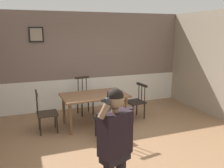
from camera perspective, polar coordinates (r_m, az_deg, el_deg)
The scene contains 8 objects.
ground_plane at distance 4.97m, azimuth 2.16°, elevation -14.98°, with size 6.84×6.84×0.00m, color #846042.
room_back_partition at distance 7.15m, azimuth -6.45°, elevation 5.10°, with size 6.22×0.17×2.84m.
dining_table at distance 5.85m, azimuth -4.29°, elevation -3.44°, with size 1.62×1.01×0.78m.
chair_near_window at distance 5.68m, azimuth -15.74°, elevation -6.66°, with size 0.47×0.47×0.98m.
chair_by_doorway at distance 6.70m, azimuth -6.64°, elevation -3.10°, with size 0.47×0.47×1.05m.
chair_at_table_head at distance 5.15m, azimuth -1.14°, elevation -8.28°, with size 0.51×0.51×0.96m.
chair_opposite_corner at distance 6.36m, azimuth 5.89°, elevation -4.15°, with size 0.51×0.51×0.93m.
person_figure at distance 3.04m, azimuth 0.86°, elevation -14.03°, with size 0.52×0.36×1.64m.
Camera 1 is at (-1.69, -4.06, 2.31)m, focal length 37.89 mm.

